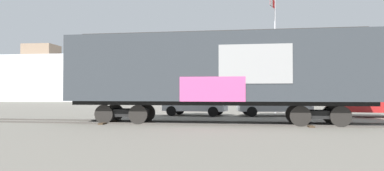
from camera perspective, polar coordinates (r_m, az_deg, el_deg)
name	(u,v)px	position (r m, az deg, el deg)	size (l,w,h in m)	color
ground_plane	(223,124)	(16.18, 5.37, -6.54)	(260.00, 260.00, 0.00)	slate
track	(228,123)	(16.16, 6.07, -6.40)	(60.02, 3.17, 0.08)	#4C4742
freight_car	(217,70)	(16.16, 4.35, 2.64)	(14.39, 2.96, 4.47)	#33383D
flagpole	(274,42)	(25.64, 13.85, 7.16)	(0.57, 1.22, 8.65)	silver
hillside	(232,81)	(75.53, 6.80, 0.73)	(147.70, 43.25, 12.34)	silver
parked_car_white	(195,103)	(22.10, 0.45, -3.00)	(4.26, 2.37, 1.63)	silver
parked_car_silver	(273,102)	(22.36, 13.66, -2.72)	(4.78, 2.38, 1.80)	#B7BABF
parked_car_red	(366,103)	(23.40, 27.56, -2.70)	(4.84, 2.57, 1.67)	#B21E1E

